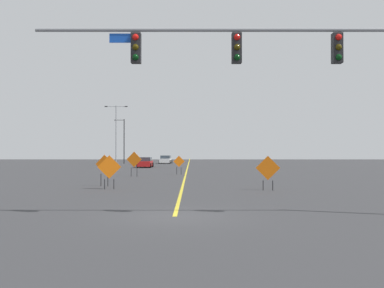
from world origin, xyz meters
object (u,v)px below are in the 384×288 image
Objects in this scene: construction_sign_median_near at (104,166)px; car_red_near at (145,163)px; traffic_signal_assembly at (290,62)px; street_lamp_near_left at (116,130)px; car_white_far at (165,160)px; street_lamp_far_left at (123,139)px; construction_sign_left_shoulder at (179,163)px; construction_sign_left_lane at (109,168)px; construction_sign_median_far at (134,161)px; construction_sign_right_lane at (267,169)px.

construction_sign_median_near reaches higher than car_red_near.
street_lamp_near_left is at bearing 105.34° from traffic_signal_assembly.
car_white_far is (1.67, 18.39, 0.01)m from car_red_near.
street_lamp_near_left is at bearing -92.66° from street_lamp_far_left.
construction_sign_left_lane is at bearing -102.59° from construction_sign_left_shoulder.
construction_sign_left_shoulder is at bearing -84.70° from car_white_far.
street_lamp_near_left is at bearing 117.63° from car_red_near.
construction_sign_left_shoulder is at bearing 99.63° from traffic_signal_assembly.
car_white_far is at bearing 89.29° from construction_sign_median_far.
traffic_signal_assembly is at bearing -53.27° from construction_sign_left_lane.
construction_sign_median_near reaches higher than car_white_far.
street_lamp_far_left reaches higher than construction_sign_left_shoulder.
street_lamp_far_left reaches higher than construction_sign_right_lane.
construction_sign_left_shoulder is at bearing 108.10° from construction_sign_right_lane.
construction_sign_left_lane is 13.15m from construction_sign_median_far.
traffic_signal_assembly is at bearing -82.82° from car_white_far.
street_lamp_near_left reaches higher than traffic_signal_assembly.
construction_sign_median_far is 10.86m from construction_sign_median_near.
construction_sign_right_lane is (16.16, -52.01, -3.01)m from street_lamp_far_left.
construction_sign_left_shoulder is at bearing 72.71° from construction_sign_median_near.
car_red_near is at bearing -71.97° from street_lamp_far_left.
car_white_far is at bearing 99.53° from construction_sign_right_lane.
construction_sign_right_lane is (16.44, -46.12, -4.27)m from street_lamp_near_left.
construction_sign_median_far is at bearing -77.79° from street_lamp_near_left.
construction_sign_median_near is 32.01m from car_red_near.
construction_sign_left_lane is at bearing -81.02° from street_lamp_near_left.
construction_sign_median_far is 1.22× the size of construction_sign_left_shoulder.
street_lamp_near_left is 6.03m from street_lamp_far_left.
construction_sign_median_near is at bearing -82.82° from street_lamp_far_left.
construction_sign_right_lane reaches higher than car_red_near.
traffic_signal_assembly is 11.24m from construction_sign_right_lane.
construction_sign_left_shoulder is at bearing -69.50° from street_lamp_near_left.
construction_sign_right_lane is 0.98× the size of construction_sign_median_near.
car_white_far is at bearing 89.68° from construction_sign_left_lane.
construction_sign_left_shoulder is 0.43× the size of car_red_near.
construction_sign_median_near is at bearing 162.91° from construction_sign_right_lane.
car_red_near is at bearing 91.16° from construction_sign_median_near.
construction_sign_left_lane is at bearing -87.70° from car_red_near.
street_lamp_near_left is 4.31× the size of construction_sign_median_far.
construction_sign_median_far is at bearing 90.86° from construction_sign_left_lane.
construction_sign_median_far is (-9.47, 13.92, 0.18)m from construction_sign_right_lane.
street_lamp_far_left is 1.79× the size of car_white_far.
construction_sign_right_lane is 18.06m from construction_sign_left_shoulder.
construction_sign_median_near reaches higher than construction_sign_left_lane.
construction_sign_median_near is at bearing -81.49° from street_lamp_near_left.
car_red_near is (-1.38, 34.29, -0.58)m from construction_sign_left_lane.
construction_sign_left_shoulder is (10.83, -28.96, -4.36)m from street_lamp_near_left.
traffic_signal_assembly reaches higher than car_white_far.
construction_sign_median_near is at bearing -91.16° from car_white_far.
traffic_signal_assembly is at bearing -95.11° from construction_sign_right_lane.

